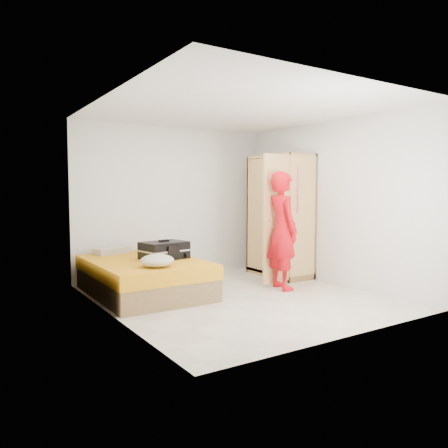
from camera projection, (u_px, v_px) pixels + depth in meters
room at (239, 204)px, 6.03m from camera, size 4.00×4.02×2.60m
bed at (144, 277)px, 6.27m from camera, size 1.42×2.02×0.50m
wardrobe at (280, 219)px, 7.55m from camera, size 1.16×1.28×2.10m
person at (282, 231)px, 6.57m from camera, size 0.54×0.72×1.77m
suitcase at (164, 250)px, 6.34m from camera, size 0.71×0.58×0.28m
round_cushion at (157, 261)px, 5.64m from camera, size 0.44×0.44×0.17m
pillow at (112, 251)px, 6.86m from camera, size 0.58×0.39×0.10m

